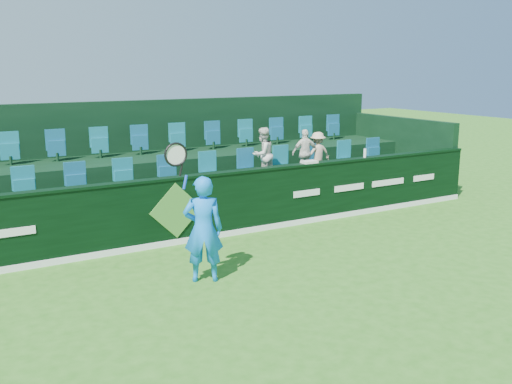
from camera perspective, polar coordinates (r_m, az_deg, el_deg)
ground at (r=8.17m, az=2.81°, el=-12.54°), size 60.00×60.00×0.00m
sponsor_hoarding at (r=11.32m, az=-8.18°, el=-1.85°), size 16.00×0.25×1.35m
stand_tier_front at (r=12.39m, az=-10.07°, el=-1.98°), size 16.00×2.00×0.80m
stand_tier_back at (r=14.09m, az=-12.78°, el=0.70°), size 16.00×1.80×1.30m
stand_rear at (r=14.41m, az=-13.42°, el=3.21°), size 16.00×4.10×2.60m
seat_row_front at (r=12.60m, az=-10.82°, el=1.50°), size 13.50×0.50×0.60m
seat_row_back at (r=14.22m, az=-13.33°, el=4.66°), size 13.50×0.50×0.60m
tennis_player at (r=9.25m, az=-5.33°, el=-3.63°), size 1.08×0.64×2.37m
spectator_left at (r=13.33m, az=0.69°, el=3.76°), size 0.73×0.64×1.26m
spectator_middle at (r=13.99m, az=4.95°, el=3.91°), size 0.73×0.43×1.16m
spectator_right at (r=14.21m, az=6.18°, el=3.84°), size 0.72×0.45×1.07m
towel at (r=12.70m, az=5.35°, el=3.02°), size 0.34×0.22×0.05m
drinks_bottle at (r=13.67m, az=10.84°, el=3.85°), size 0.07×0.07×0.21m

